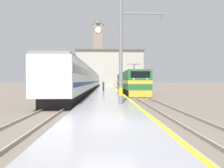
# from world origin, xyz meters

# --- Properties ---
(ground_plane) EXTENTS (200.00, 200.00, 0.00)m
(ground_plane) POSITION_xyz_m (0.00, 30.00, 0.00)
(ground_plane) COLOR #60564C
(platform) EXTENTS (4.29, 140.00, 0.37)m
(platform) POSITION_xyz_m (0.00, 25.00, 0.18)
(platform) COLOR gray
(platform) RESTS_ON ground
(rail_track_near) EXTENTS (2.83, 140.00, 0.16)m
(rail_track_near) POSITION_xyz_m (3.97, 25.00, 0.03)
(rail_track_near) COLOR #60564C
(rail_track_near) RESTS_ON ground
(rail_track_far) EXTENTS (2.83, 140.00, 0.16)m
(rail_track_far) POSITION_xyz_m (-3.76, 25.00, 0.03)
(rail_track_far) COLOR #60564C
(rail_track_far) RESTS_ON ground
(locomotive_train) EXTENTS (2.92, 19.16, 4.48)m
(locomotive_train) POSITION_xyz_m (3.97, 22.74, 1.80)
(locomotive_train) COLOR black
(locomotive_train) RESTS_ON ground
(passenger_train) EXTENTS (2.92, 46.76, 3.99)m
(passenger_train) POSITION_xyz_m (-3.76, 27.47, 2.15)
(passenger_train) COLOR black
(passenger_train) RESTS_ON ground
(catenary_mast) EXTENTS (3.30, 0.29, 7.43)m
(catenary_mast) POSITION_xyz_m (1.11, 5.54, 4.09)
(catenary_mast) COLOR gray
(catenary_mast) RESTS_ON platform
(person_on_platform) EXTENTS (0.34, 0.34, 1.61)m
(person_on_platform) POSITION_xyz_m (-0.52, 21.98, 1.21)
(person_on_platform) COLOR #23232D
(person_on_platform) RESTS_ON platform
(clock_tower) EXTENTS (4.47, 4.47, 27.84)m
(clock_tower) POSITION_xyz_m (-3.12, 64.22, 14.69)
(clock_tower) COLOR gray
(clock_tower) RESTS_ON ground
(station_building) EXTENTS (23.79, 9.61, 12.77)m
(station_building) POSITION_xyz_m (1.39, 57.12, 6.41)
(station_building) COLOR #B7B2A3
(station_building) RESTS_ON ground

